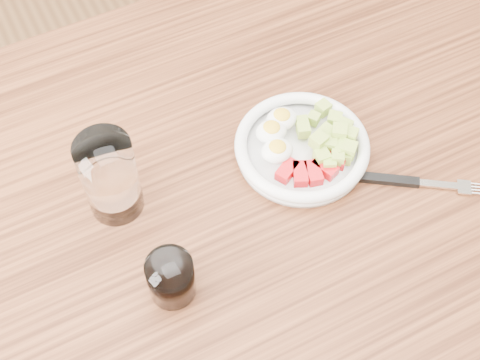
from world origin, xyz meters
name	(u,v)px	position (x,y,z in m)	size (l,w,h in m)	color
dining_table	(249,228)	(0.00, 0.00, 0.67)	(1.50, 0.90, 0.77)	brown
bowl	(303,146)	(0.10, 0.03, 0.79)	(0.20, 0.20, 0.05)	white
fork	(404,181)	(0.21, -0.09, 0.77)	(0.19, 0.13, 0.01)	black
water_glass	(110,177)	(-0.18, 0.07, 0.84)	(0.08, 0.08, 0.14)	white
coffee_glass	(171,278)	(-0.16, -0.09, 0.80)	(0.06, 0.06, 0.07)	white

